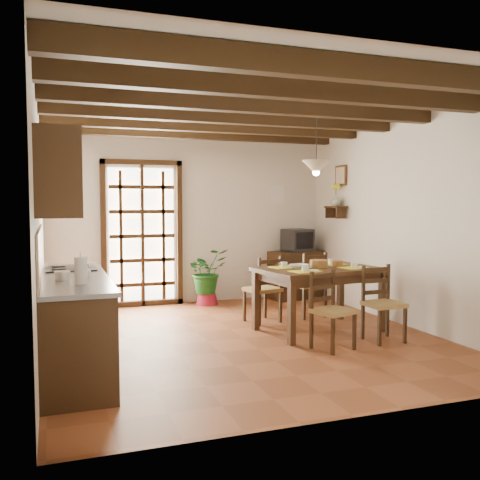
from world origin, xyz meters
name	(u,v)px	position (x,y,z in m)	size (l,w,h in m)	color
ground_plane	(243,338)	(0.00, 0.00, 0.00)	(5.00, 5.00, 0.00)	brown
room_shell	(243,186)	(0.00, 0.00, 1.82)	(4.52, 5.02, 2.81)	silver
ceiling_beams	(243,110)	(0.00, 0.00, 2.69)	(4.50, 4.34, 0.20)	black
french_door	(142,231)	(-0.80, 2.45, 1.18)	(1.26, 0.11, 2.32)	white
kitchen_counter	(73,322)	(-1.96, -0.60, 0.47)	(0.64, 2.25, 1.38)	black
upper_cabinet	(57,174)	(-2.08, -1.30, 1.85)	(0.35, 0.80, 0.70)	black
range_hood	(59,191)	(-2.05, -0.05, 1.73)	(0.38, 0.60, 0.54)	white
counter_items	(72,271)	(-1.95, -0.51, 0.96)	(0.50, 1.43, 0.25)	black
dining_table	(319,276)	(1.02, 0.04, 0.70)	(1.60, 1.16, 0.80)	#3C2413
chair_near_left	(332,325)	(0.77, -0.76, 0.27)	(0.49, 0.48, 0.86)	olive
chair_near_right	(383,317)	(1.50, -0.65, 0.28)	(0.42, 0.40, 0.88)	olive
chair_far_left	(263,301)	(0.55, 0.74, 0.28)	(0.51, 0.49, 0.90)	olive
chair_far_right	(308,296)	(1.28, 0.85, 0.29)	(0.49, 0.48, 0.92)	olive
table_setting	(319,261)	(1.02, 0.04, 0.89)	(1.08, 0.72, 0.10)	yellow
table_bowl	(299,266)	(0.76, 0.06, 0.83)	(0.22, 0.22, 0.05)	white
sideboard	(297,275)	(1.77, 2.23, 0.40)	(0.94, 0.43, 0.80)	black
crt_tv	(297,240)	(1.77, 2.22, 0.99)	(0.50, 0.48, 0.37)	black
fuse_box	(277,195)	(1.50, 2.48, 1.75)	(0.25, 0.03, 0.32)	white
plant_pot	(207,298)	(0.17, 2.19, 0.11)	(0.35, 0.35, 0.22)	maroon
potted_plant	(207,269)	(0.17, 2.19, 0.57)	(1.66, 1.42, 1.85)	#144C19
wall_shelf	(336,209)	(2.14, 1.60, 1.51)	(0.20, 0.42, 0.20)	black
shelf_vase	(336,201)	(2.14, 1.60, 1.65)	(0.15, 0.15, 0.15)	#B2BFB2
shelf_flowers	(336,188)	(2.14, 1.60, 1.86)	(0.14, 0.14, 0.36)	yellow
framed_picture	(341,175)	(2.22, 1.60, 2.05)	(0.03, 0.32, 0.32)	brown
pendant_lamp	(316,166)	(1.02, 0.14, 2.08)	(0.36, 0.36, 0.84)	black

